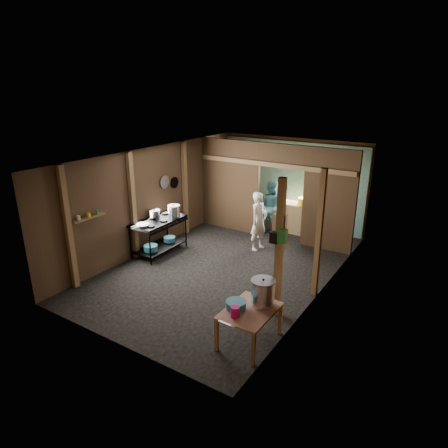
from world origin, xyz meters
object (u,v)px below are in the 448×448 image
Objects in this scene: stove_pot_large at (174,211)px; prep_table at (249,326)px; cook at (259,221)px; pink_bucket at (235,312)px; yellow_tub at (304,201)px; stock_pot at (263,293)px; gas_range at (159,236)px.

prep_table is at bearing -34.33° from stove_pot_large.
stove_pot_large is 0.21× the size of cook.
yellow_tub is (-1.09, 5.53, 0.25)m from pink_bucket.
prep_table is 5.73× the size of pink_bucket.
prep_table is 0.59m from stock_pot.
gas_range is at bearing -112.36° from stove_pot_large.
gas_range is 4.29m from pink_bucket.
gas_range is 0.73m from stove_pot_large.
cook is (-1.81, 3.29, -0.06)m from stock_pot.
cook reaches higher than gas_range.
stock_pot is at bearing 69.27° from prep_table.
pink_bucket is 0.12× the size of cook.
yellow_tub reaches higher than gas_range.
stock_pot reaches higher than gas_range.
yellow_tub is at bearing 50.18° from stove_pot_large.
stove_pot_large reaches higher than gas_range.
yellow_tub reaches higher than prep_table.
prep_table is 3.97m from cook.
pink_bucket is at bearing -148.62° from cook.
cook is at bearing 115.79° from prep_table.
stove_pot_large is at bearing 141.72° from pink_bucket.
cook reaches higher than stock_pot.
stove_pot_large reaches higher than prep_table.
gas_range reaches higher than pink_bucket.
cook is (-1.71, 3.55, 0.45)m from prep_table.
stove_pot_large is at bearing 67.64° from gas_range.
stock_pot reaches higher than yellow_tub.
pink_bucket is at bearing -109.22° from prep_table.
gas_range is 4.26× the size of yellow_tub.
yellow_tub is 0.23× the size of cook.
stove_pot_large is at bearing 145.67° from prep_table.
cook is (2.00, 1.54, 0.32)m from gas_range.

